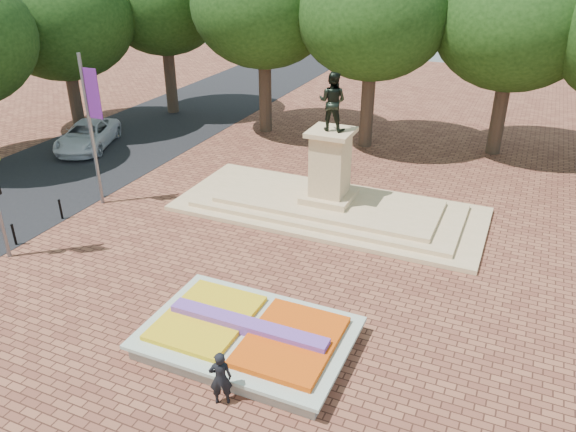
{
  "coord_description": "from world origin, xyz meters",
  "views": [
    {
      "loc": [
        7.7,
        -14.15,
        11.39
      ],
      "look_at": [
        0.27,
        2.73,
        2.2
      ],
      "focal_mm": 35.0,
      "sensor_mm": 36.0,
      "label": 1
    }
  ],
  "objects_px": {
    "flower_bed": "(249,336)",
    "monument": "(329,194)",
    "pedestrian": "(221,378)",
    "van": "(87,135)"
  },
  "relations": [
    {
      "from": "flower_bed",
      "to": "van",
      "type": "distance_m",
      "value": 21.23
    },
    {
      "from": "van",
      "to": "pedestrian",
      "type": "bearing_deg",
      "value": -61.57
    },
    {
      "from": "monument",
      "to": "van",
      "type": "bearing_deg",
      "value": 171.58
    },
    {
      "from": "monument",
      "to": "pedestrian",
      "type": "bearing_deg",
      "value": -83.39
    },
    {
      "from": "flower_bed",
      "to": "van",
      "type": "height_order",
      "value": "van"
    },
    {
      "from": "flower_bed",
      "to": "monument",
      "type": "relative_size",
      "value": 0.45
    },
    {
      "from": "pedestrian",
      "to": "flower_bed",
      "type": "bearing_deg",
      "value": -109.36
    },
    {
      "from": "flower_bed",
      "to": "monument",
      "type": "bearing_deg",
      "value": 95.87
    },
    {
      "from": "flower_bed",
      "to": "van",
      "type": "bearing_deg",
      "value": 144.26
    },
    {
      "from": "pedestrian",
      "to": "van",
      "type": "bearing_deg",
      "value": -69.03
    }
  ]
}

